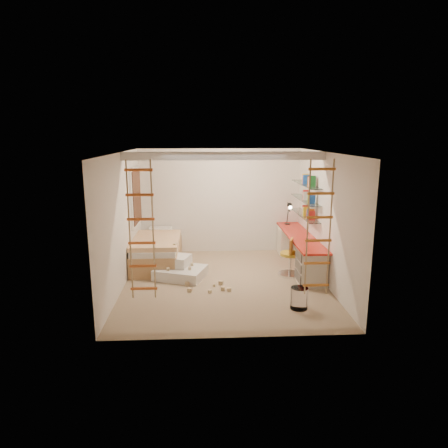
{
  "coord_description": "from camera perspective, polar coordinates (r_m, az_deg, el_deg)",
  "views": [
    {
      "loc": [
        -0.42,
        -7.62,
        2.93
      ],
      "look_at": [
        0.0,
        0.3,
        1.15
      ],
      "focal_mm": 32.0,
      "sensor_mm": 36.0,
      "label": 1
    }
  ],
  "objects": [
    {
      "name": "books",
      "position": [
        9.14,
        11.54,
        4.05
      ],
      "size": [
        0.14,
        0.64,
        0.92
      ],
      "color": "red",
      "rests_on": "shelves"
    },
    {
      "name": "ceiling_beam",
      "position": [
        7.94,
        -0.0,
        9.7
      ],
      "size": [
        4.0,
        0.18,
        0.16
      ],
      "primitive_type": "cube",
      "color": "white",
      "rests_on": "ceiling"
    },
    {
      "name": "window_blind",
      "position": [
        9.34,
        -12.33,
        3.87
      ],
      "size": [
        0.02,
        1.0,
        1.2
      ],
      "primitive_type": "cube",
      "color": "#4C2D1E",
      "rests_on": "window_frame"
    },
    {
      "name": "rope_ladder_right",
      "position": [
        6.29,
        13.39,
        -0.7
      ],
      "size": [
        0.41,
        0.04,
        2.13
      ],
      "primitive_type": null,
      "color": "orange",
      "rests_on": "ceiling"
    },
    {
      "name": "window_frame",
      "position": [
        9.35,
        -12.57,
        3.86
      ],
      "size": [
        0.06,
        1.15,
        1.35
      ],
      "primitive_type": "cube",
      "color": "white",
      "rests_on": "wall_left"
    },
    {
      "name": "waste_bin",
      "position": [
        7.07,
        10.67,
        -10.37
      ],
      "size": [
        0.3,
        0.3,
        0.38
      ],
      "primitive_type": "cylinder",
      "color": "white",
      "rests_on": "floor"
    },
    {
      "name": "rope_ladder_left",
      "position": [
        6.11,
        -11.73,
        -1.01
      ],
      "size": [
        0.41,
        0.04,
        2.13
      ],
      "primitive_type": null,
      "color": "#DC5725",
      "rests_on": "ceiling"
    },
    {
      "name": "floor",
      "position": [
        8.17,
        0.11,
        -8.36
      ],
      "size": [
        4.5,
        4.5,
        0.0
      ],
      "primitive_type": "plane",
      "color": "tan",
      "rests_on": "ground"
    },
    {
      "name": "shelves",
      "position": [
        9.15,
        11.52,
        3.41
      ],
      "size": [
        0.25,
        1.8,
        0.71
      ],
      "color": "white",
      "rests_on": "wall_right"
    },
    {
      "name": "toy_blocks",
      "position": [
        8.09,
        -4.13,
        -6.95
      ],
      "size": [
        1.27,
        1.11,
        0.7
      ],
      "color": "#CCB284",
      "rests_on": "floor"
    },
    {
      "name": "bed",
      "position": [
        9.28,
        -9.49,
        -3.8
      ],
      "size": [
        1.02,
        2.0,
        0.69
      ],
      "color": "#AD7F51",
      "rests_on": "floor"
    },
    {
      "name": "task_lamp",
      "position": [
        9.83,
        9.3,
        1.98
      ],
      "size": [
        0.14,
        0.36,
        0.57
      ],
      "color": "black",
      "rests_on": "desk"
    },
    {
      "name": "play_platform",
      "position": [
        8.48,
        -6.45,
        -6.43
      ],
      "size": [
        1.17,
        1.04,
        0.43
      ],
      "color": "silver",
      "rests_on": "floor"
    },
    {
      "name": "desk",
      "position": [
        9.1,
        10.7,
        -3.69
      ],
      "size": [
        0.56,
        2.8,
        0.75
      ],
      "color": "red",
      "rests_on": "floor"
    },
    {
      "name": "swivel_chair",
      "position": [
        8.57,
        9.41,
        -5.37
      ],
      "size": [
        0.62,
        0.62,
        0.82
      ],
      "color": "gold",
      "rests_on": "floor"
    }
  ]
}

